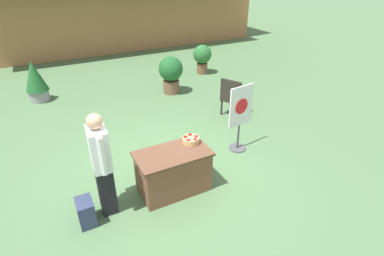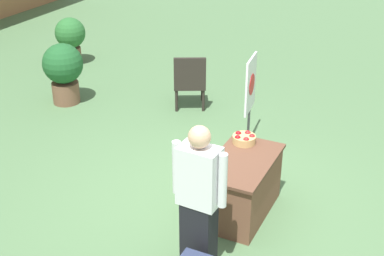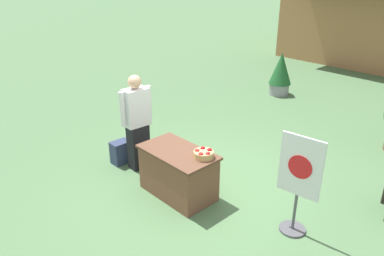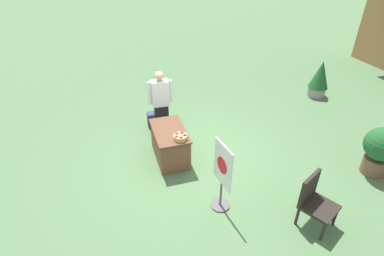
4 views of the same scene
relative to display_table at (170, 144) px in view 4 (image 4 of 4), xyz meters
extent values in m
plane|color=#4C7047|center=(0.07, 0.50, -0.38)|extent=(120.00, 120.00, 0.00)
cube|color=brown|center=(0.00, 0.00, -0.02)|extent=(1.15, 0.66, 0.72)
cube|color=brown|center=(0.00, 0.00, 0.36)|extent=(1.23, 0.70, 0.04)
cylinder|color=tan|center=(0.41, 0.14, 0.43)|extent=(0.29, 0.29, 0.10)
sphere|color=red|center=(0.51, 0.13, 0.47)|extent=(0.08, 0.08, 0.08)
sphere|color=#A30F14|center=(0.44, 0.23, 0.47)|extent=(0.08, 0.08, 0.08)
sphere|color=#A30F14|center=(0.34, 0.20, 0.47)|extent=(0.08, 0.08, 0.08)
sphere|color=red|center=(0.33, 0.09, 0.47)|extent=(0.08, 0.08, 0.08)
sphere|color=red|center=(0.45, 0.05, 0.47)|extent=(0.08, 0.08, 0.08)
cube|color=black|center=(-1.12, 0.05, 0.03)|extent=(0.26, 0.35, 0.82)
cube|color=silver|center=(-1.12, 0.05, 0.76)|extent=(0.28, 0.43, 0.65)
sphere|color=tan|center=(-1.12, 0.05, 1.21)|extent=(0.23, 0.23, 0.23)
cylinder|color=silver|center=(-1.11, 0.31, 0.79)|extent=(0.09, 0.09, 0.60)
cylinder|color=silver|center=(-1.13, -0.21, 0.79)|extent=(0.09, 0.09, 0.60)
cube|color=#2D3856|center=(-1.48, -0.09, -0.17)|extent=(0.24, 0.34, 0.42)
cylinder|color=#4C4C51|center=(1.74, 0.55, -0.37)|extent=(0.36, 0.36, 0.03)
cylinder|color=#4C4C51|center=(1.74, 0.55, -0.08)|extent=(0.04, 0.04, 0.55)
cube|color=silver|center=(1.74, 0.55, 0.62)|extent=(0.58, 0.10, 0.84)
cylinder|color=red|center=(1.75, 0.53, 0.62)|extent=(0.32, 0.05, 0.32)
cylinder|color=#28231E|center=(2.75, 2.32, -0.18)|extent=(0.05, 0.05, 0.40)
cylinder|color=#28231E|center=(2.96, 1.90, -0.18)|extent=(0.05, 0.05, 0.40)
cylinder|color=#28231E|center=(2.33, 2.10, -0.18)|extent=(0.05, 0.05, 0.40)
cylinder|color=#28231E|center=(2.55, 1.69, -0.18)|extent=(0.05, 0.05, 0.40)
cube|color=#28231E|center=(2.65, 2.00, 0.05)|extent=(0.74, 0.74, 0.06)
cube|color=#28231E|center=(2.43, 1.89, 0.34)|extent=(0.30, 0.52, 0.53)
cylinder|color=gray|center=(-1.79, 5.30, -0.23)|extent=(0.53, 0.53, 0.31)
cone|color=#1E5628|center=(-1.79, 5.30, 0.36)|extent=(0.61, 0.61, 0.86)
cylinder|color=brown|center=(1.80, 4.09, -0.19)|extent=(0.48, 0.48, 0.39)
sphere|color=#1E5628|center=(1.80, 4.09, 0.36)|extent=(0.72, 0.72, 0.72)
camera|label=1|loc=(-1.62, -3.76, 3.10)|focal=28.00mm
camera|label=2|loc=(-5.25, -1.86, 3.60)|focal=50.00mm
camera|label=3|loc=(3.82, -3.29, 2.98)|focal=35.00mm
camera|label=4|loc=(5.47, -1.16, 3.94)|focal=28.00mm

